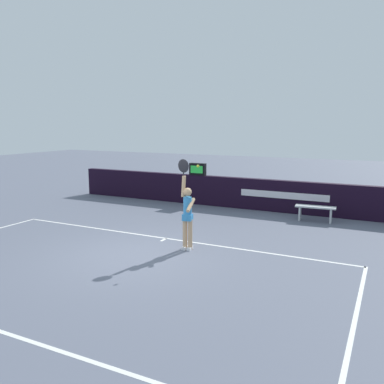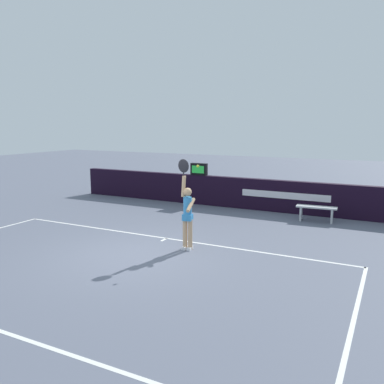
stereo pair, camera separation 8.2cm
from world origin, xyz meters
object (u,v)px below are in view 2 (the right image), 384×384
Objects in this scene: speed_display at (199,169)px; tennis_player at (187,213)px; tennis_ball at (198,166)px; courtside_bench_near at (316,210)px.

tennis_player reaches higher than speed_display.
tennis_player is (2.34, -5.46, -0.44)m from speed_display.
tennis_ball is 5.39m from courtside_bench_near.
speed_display is 5.95m from tennis_player.
tennis_player is at bearing -117.87° from courtside_bench_near.
tennis_player is 5.17m from courtside_bench_near.
speed_display is 0.29× the size of tennis_player.
speed_display reaches higher than courtside_bench_near.
speed_display is 0.51× the size of courtside_bench_near.
tennis_player reaches higher than courtside_bench_near.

